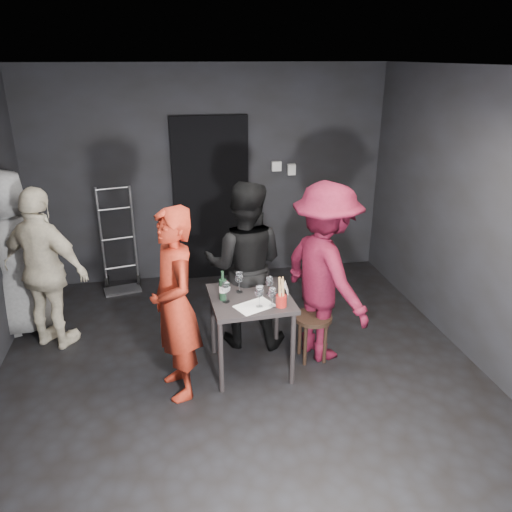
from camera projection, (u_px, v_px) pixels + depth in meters
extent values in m
cube|color=black|center=(243.00, 382.00, 4.55)|extent=(4.50, 5.00, 0.02)
cube|color=silver|center=(240.00, 66.00, 3.54)|extent=(4.50, 5.00, 0.02)
cube|color=black|center=(210.00, 176.00, 6.32)|extent=(4.50, 0.04, 2.70)
cube|color=black|center=(355.00, 489.00, 1.77)|extent=(4.50, 0.04, 2.70)
cube|color=black|center=(491.00, 228.00, 4.43)|extent=(0.04, 5.00, 2.70)
cube|color=black|center=(211.00, 200.00, 6.38)|extent=(0.95, 0.10, 2.10)
cube|color=#B7B7B2|center=(276.00, 166.00, 6.38)|extent=(0.12, 0.06, 0.12)
cube|color=#B7B7B2|center=(291.00, 169.00, 6.44)|extent=(0.10, 0.06, 0.14)
cylinder|color=#B2B2B7|center=(102.00, 240.00, 6.15)|extent=(0.03, 0.03, 1.32)
cylinder|color=#B2B2B7|center=(134.00, 238.00, 6.22)|extent=(0.03, 0.03, 1.32)
cube|color=#B2B2B7|center=(123.00, 290.00, 6.30)|extent=(0.44, 0.24, 0.03)
cylinder|color=black|center=(107.00, 281.00, 6.39)|extent=(0.04, 0.16, 0.16)
cylinder|color=black|center=(139.00, 279.00, 6.46)|extent=(0.04, 0.16, 0.16)
cube|color=black|center=(251.00, 299.00, 4.50)|extent=(0.72, 0.72, 0.04)
cylinder|color=black|center=(221.00, 357.00, 4.30)|extent=(0.04, 0.04, 0.71)
cylinder|color=black|center=(293.00, 350.00, 4.41)|extent=(0.04, 0.04, 0.71)
cylinder|color=black|center=(213.00, 321.00, 4.88)|extent=(0.04, 0.04, 0.71)
cylinder|color=black|center=(277.00, 315.00, 4.99)|extent=(0.04, 0.04, 0.71)
cylinder|color=black|center=(313.00, 318.00, 4.75)|extent=(0.36, 0.36, 0.04)
cylinder|color=black|center=(319.00, 334.00, 4.95)|extent=(0.04, 0.04, 0.41)
cylinder|color=black|center=(300.00, 336.00, 4.92)|extent=(0.04, 0.04, 0.41)
cylinder|color=black|center=(305.00, 346.00, 4.74)|extent=(0.04, 0.04, 0.41)
cylinder|color=black|center=(325.00, 344.00, 4.77)|extent=(0.04, 0.04, 0.41)
imported|color=#A02715|center=(174.00, 293.00, 4.10)|extent=(0.62, 0.79, 1.91)
imported|color=black|center=(245.00, 255.00, 4.88)|extent=(1.04, 0.75, 1.91)
imported|color=#560E20|center=(326.00, 259.00, 4.63)|extent=(1.01, 1.43, 2.02)
imported|color=beige|center=(44.00, 262.00, 4.83)|extent=(1.18, 0.99, 1.83)
imported|color=gray|center=(12.00, 241.00, 5.05)|extent=(1.13, 0.87, 2.05)
cube|color=white|center=(255.00, 306.00, 4.33)|extent=(0.39, 0.33, 0.00)
cylinder|color=black|center=(223.00, 290.00, 4.41)|extent=(0.07, 0.07, 0.20)
cylinder|color=black|center=(222.00, 275.00, 4.36)|extent=(0.02, 0.02, 0.08)
cylinder|color=white|center=(223.00, 289.00, 4.41)|extent=(0.07, 0.07, 0.06)
cylinder|color=#A21B16|center=(281.00, 301.00, 4.31)|extent=(0.09, 0.09, 0.10)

